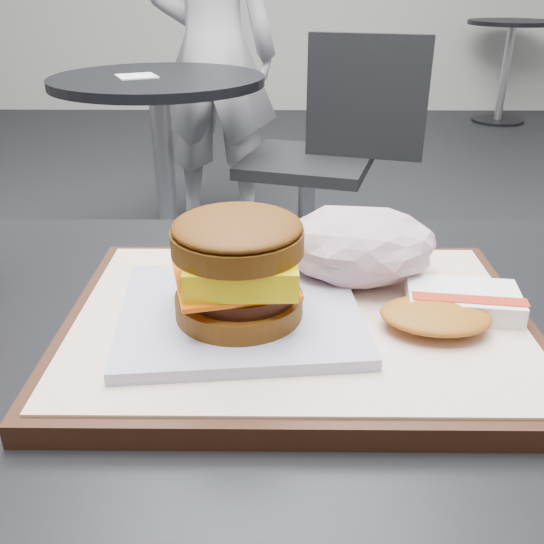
% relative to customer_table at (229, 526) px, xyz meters
% --- Properties ---
extents(customer_table, '(0.80, 0.60, 0.77)m').
position_rel_customer_table_xyz_m(customer_table, '(0.00, 0.00, 0.00)').
color(customer_table, '#A5A5AA').
rests_on(customer_table, ground).
extents(serving_tray, '(0.38, 0.28, 0.02)m').
position_rel_customer_table_xyz_m(serving_tray, '(0.06, 0.04, 0.20)').
color(serving_tray, black).
rests_on(serving_tray, customer_table).
extents(breakfast_sandwich, '(0.21, 0.19, 0.09)m').
position_rel_customer_table_xyz_m(breakfast_sandwich, '(0.01, 0.02, 0.24)').
color(breakfast_sandwich, silver).
rests_on(breakfast_sandwich, serving_tray).
extents(hash_brown, '(0.12, 0.10, 0.02)m').
position_rel_customer_table_xyz_m(hash_brown, '(0.18, 0.03, 0.22)').
color(hash_brown, white).
rests_on(hash_brown, serving_tray).
extents(crumpled_wrapper, '(0.14, 0.11, 0.06)m').
position_rel_customer_table_xyz_m(crumpled_wrapper, '(0.12, 0.10, 0.24)').
color(crumpled_wrapper, silver).
rests_on(crumpled_wrapper, serving_tray).
extents(neighbor_table, '(0.70, 0.70, 0.75)m').
position_rel_customer_table_xyz_m(neighbor_table, '(-0.35, 1.65, -0.03)').
color(neighbor_table, black).
rests_on(neighbor_table, ground).
extents(napkin, '(0.16, 0.16, 0.00)m').
position_rel_customer_table_xyz_m(napkin, '(-0.41, 1.63, 0.17)').
color(napkin, white).
rests_on(napkin, neighbor_table).
extents(neighbor_chair, '(0.65, 0.52, 0.88)m').
position_rel_customer_table_xyz_m(neighbor_chair, '(0.21, 1.66, -0.07)').
color(neighbor_chair, '#A0A0A5').
rests_on(neighbor_chair, ground).
extents(patron, '(0.58, 0.41, 1.50)m').
position_rel_customer_table_xyz_m(patron, '(-0.23, 2.31, 0.16)').
color(patron, silver).
rests_on(patron, ground).
extents(bg_table_far, '(0.66, 0.66, 0.75)m').
position_rel_customer_table_xyz_m(bg_table_far, '(1.80, 4.50, -0.02)').
color(bg_table_far, black).
rests_on(bg_table_far, ground).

